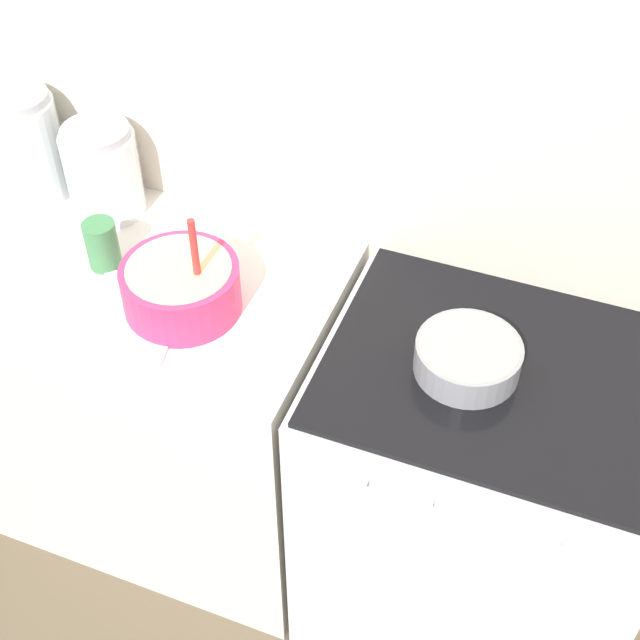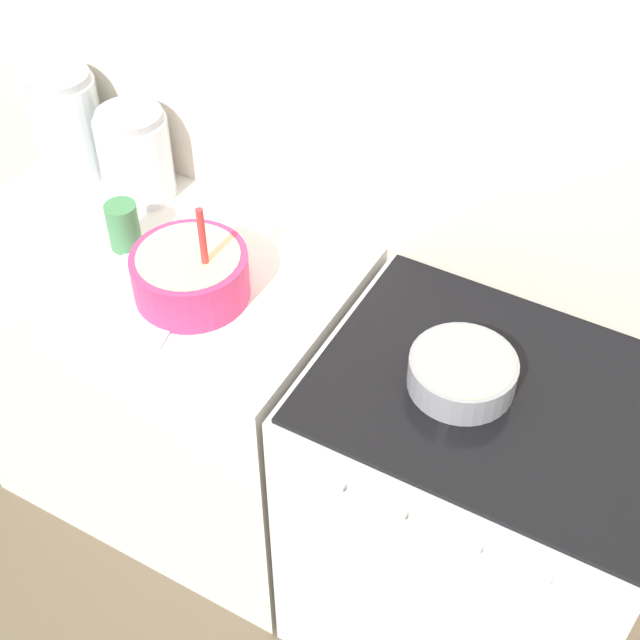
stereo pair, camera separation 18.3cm
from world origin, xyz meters
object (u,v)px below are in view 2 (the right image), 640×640
Objects in this scene: storage_jar_left at (69,130)px; tin_can at (123,226)px; storage_jar_middle at (136,160)px; stove at (472,518)px; baking_pan at (462,372)px; mixing_bowl at (190,272)px.

tin_can is at bearing -31.14° from storage_jar_left.
storage_jar_middle is 0.21m from tin_can.
stove is 0.50m from baking_pan.
storage_jar_middle reaches higher than stove.
stove is 3.34× the size of storage_jar_left.
storage_jar_middle is at bearing 169.83° from stove.
storage_jar_left reaches higher than baking_pan.
baking_pan is (-0.07, -0.02, 0.49)m from stove.
mixing_bowl is at bearing -174.87° from stove.
mixing_bowl reaches higher than baking_pan.
tin_can is at bearing 165.02° from mixing_bowl.
storage_jar_left is 2.33× the size of tin_can.
mixing_bowl is 1.18× the size of baking_pan.
storage_jar_left is at bearing 155.35° from mixing_bowl.
baking_pan is (0.62, 0.04, -0.03)m from mixing_bowl.
storage_jar_left is (-0.53, 0.24, 0.05)m from mixing_bowl.
baking_pan is 1.17m from storage_jar_left.
storage_jar_middle is at bearing 143.24° from mixing_bowl.
mixing_bowl is 0.62m from baking_pan.
storage_jar_middle is (-1.02, 0.18, 0.55)m from stove.
mixing_bowl is 0.93× the size of storage_jar_left.
mixing_bowl is at bearing -14.98° from tin_can.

